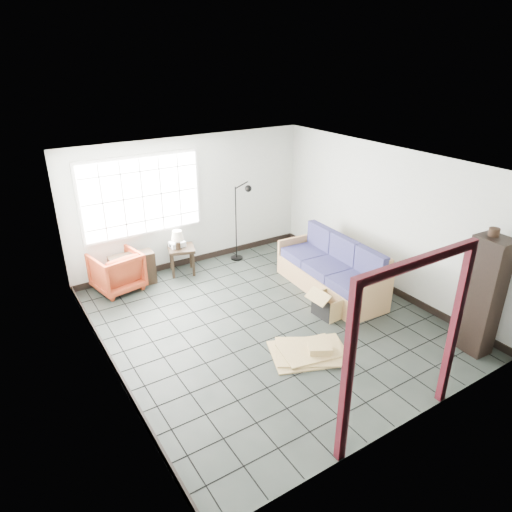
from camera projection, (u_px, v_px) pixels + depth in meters
ground at (267, 321)px, 7.48m from camera, size 5.50×5.50×0.00m
room_shell at (267, 225)px, 6.81m from camera, size 5.02×5.52×2.61m
window_panel at (142, 196)px, 8.41m from camera, size 2.32×0.08×1.52m
doorway_trim at (409, 327)px, 4.84m from camera, size 1.80×0.08×2.20m
futon_sofa at (333, 272)px, 8.32m from camera, size 0.98×2.31×1.00m
armchair at (116, 269)px, 8.33m from camera, size 0.92×0.88×0.81m
side_table at (181, 252)px, 8.94m from camera, size 0.62×0.62×0.55m
table_lamp at (177, 236)px, 8.72m from camera, size 0.32×0.32×0.38m
projector at (177, 244)px, 8.91m from camera, size 0.30×0.24×0.10m
floor_lamp at (242, 219)px, 9.35m from camera, size 0.45×0.40×1.68m
console_shelf at (133, 270)px, 8.51m from camera, size 0.82×0.34×0.63m
tall_shelf at (484, 295)px, 6.42m from camera, size 0.40×0.50×1.78m
pot at (494, 232)px, 6.10m from camera, size 0.18×0.18×0.11m
open_box at (333, 304)px, 7.63m from camera, size 0.92×0.48×0.51m
cardboard_pile at (311, 351)px, 6.66m from camera, size 1.32×1.13×0.16m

